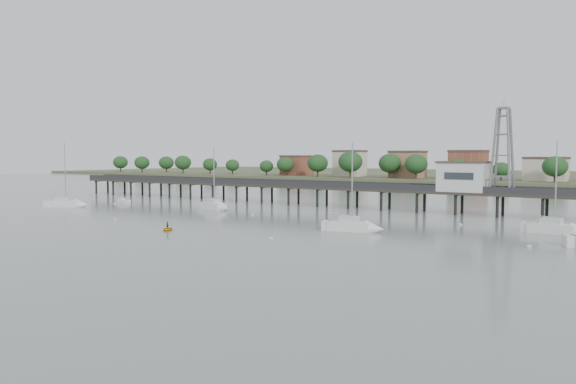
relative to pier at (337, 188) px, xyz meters
name	(u,v)px	position (x,y,z in m)	size (l,w,h in m)	color
ground_plane	(74,248)	(0.00, -60.00, -3.79)	(500.00, 500.00, 0.00)	slate
pier	(337,188)	(0.00, 0.00, 0.00)	(150.00, 5.00, 5.50)	#2D2823
pier_building	(463,176)	(25.00, 0.00, 2.87)	(8.40, 5.40, 5.30)	silver
lattice_tower	(503,151)	(31.50, 0.00, 7.31)	(3.20, 3.20, 15.50)	slate
sailboat_e	(561,229)	(43.15, -17.56, -3.15)	(7.87, 2.86, 12.79)	white
sailboat_b	(217,207)	(-16.06, -17.90, -3.15)	(7.81, 3.68, 12.49)	white
sailboat_c	(357,227)	(19.93, -30.20, -3.15)	(7.97, 3.95, 12.72)	white
sailboat_a	(70,204)	(-44.38, -29.76, -3.15)	(8.41, 5.80, 13.56)	white
white_tender	(124,201)	(-42.80, -17.75, -3.40)	(3.45, 1.76, 1.29)	white
yellow_dinghy	(167,230)	(-2.15, -43.86, -3.79)	(1.87, 0.54, 2.62)	#EBB113
dinghy_occupant	(167,230)	(-2.15, -43.86, -3.79)	(0.37, 1.02, 0.24)	black
mooring_buoys	(266,222)	(3.43, -28.54, -3.71)	(85.24, 27.62, 0.39)	beige
far_shore	(526,176)	(0.36, 179.58, -2.85)	(500.00, 170.00, 10.40)	#475133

